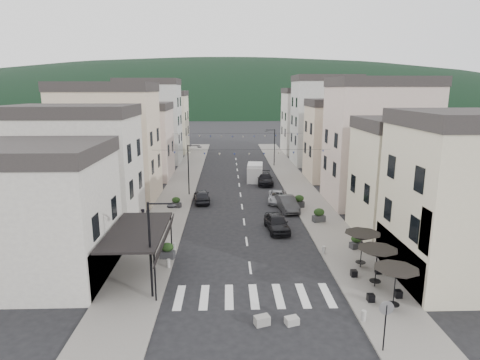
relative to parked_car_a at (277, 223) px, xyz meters
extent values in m
plane|color=black|center=(-2.80, -13.48, -0.75)|extent=(700.00, 700.00, 0.00)
cube|color=slate|center=(-10.30, 18.52, -0.69)|extent=(4.00, 76.00, 0.12)
cube|color=slate|center=(4.70, 18.52, -0.69)|extent=(4.00, 76.00, 0.12)
ellipsoid|color=black|center=(-2.80, 286.52, -0.75)|extent=(640.00, 360.00, 70.00)
cube|color=#ADA79F|center=(-18.30, -8.48, 3.25)|extent=(12.00, 8.00, 8.00)
cube|color=beige|center=(11.70, -9.48, 4.25)|extent=(10.00, 8.00, 10.00)
cube|color=black|center=(-10.30, -8.48, 2.45)|extent=(3.60, 7.50, 0.15)
cube|color=black|center=(-8.50, -8.48, 1.95)|extent=(0.34, 7.50, 0.99)
cylinder|color=black|center=(-8.60, -11.98, 0.85)|extent=(0.10, 0.10, 3.20)
cylinder|color=black|center=(-8.60, -4.98, 0.85)|extent=(0.10, 0.10, 3.20)
cube|color=#ADA79F|center=(-17.30, 0.52, 4.25)|extent=(10.00, 7.00, 10.00)
cube|color=#262323|center=(-17.30, 0.52, 9.75)|extent=(10.20, 7.14, 1.00)
cube|color=#C9AF97|center=(-17.30, 10.52, 5.25)|extent=(10.00, 8.00, 12.00)
cube|color=#262323|center=(-17.30, 10.52, 11.75)|extent=(10.20, 8.16, 1.00)
cube|color=#C0A99C|center=(-17.30, 22.52, 4.00)|extent=(10.00, 8.00, 9.50)
cube|color=#262323|center=(-17.30, 22.52, 9.25)|extent=(10.20, 8.16, 1.00)
cube|color=#A0A09B|center=(-17.30, 34.52, 5.75)|extent=(10.00, 7.00, 13.00)
cube|color=#262323|center=(-17.30, 34.52, 12.75)|extent=(10.20, 7.14, 1.00)
cube|color=beige|center=(-17.30, 46.52, 4.75)|extent=(10.00, 9.00, 11.00)
cube|color=#262323|center=(-17.30, 46.52, 10.75)|extent=(10.20, 9.18, 1.00)
cube|color=beige|center=(11.70, -1.48, 3.75)|extent=(10.00, 7.00, 9.00)
cube|color=#262323|center=(11.70, -1.48, 8.75)|extent=(10.20, 7.14, 1.00)
cube|color=#C0A99C|center=(11.70, 8.52, 5.50)|extent=(10.00, 8.00, 12.50)
cube|color=#262323|center=(11.70, 8.52, 12.25)|extent=(10.20, 8.16, 1.00)
cube|color=#C9AF97|center=(11.70, 20.52, 4.25)|extent=(10.00, 7.00, 10.00)
cube|color=#262323|center=(11.70, 20.52, 9.75)|extent=(10.20, 7.14, 1.00)
cube|color=#A0A09B|center=(11.70, 32.52, 6.00)|extent=(10.00, 8.00, 13.50)
cube|color=#262323|center=(11.70, 32.52, 13.25)|extent=(10.20, 8.16, 1.00)
cube|color=#ADA79F|center=(11.70, 44.52, 5.00)|extent=(10.00, 9.00, 11.50)
cube|color=#262323|center=(11.70, 44.52, 11.25)|extent=(10.20, 9.18, 1.00)
cylinder|color=black|center=(4.90, -13.48, 0.52)|extent=(0.06, 0.06, 2.30)
cone|color=black|center=(4.90, -13.48, 1.62)|extent=(2.50, 2.50, 0.55)
cylinder|color=black|center=(4.90, -13.48, -0.26)|extent=(0.70, 0.70, 0.04)
cylinder|color=black|center=(4.90, -10.68, 0.52)|extent=(0.06, 0.06, 2.30)
cone|color=black|center=(4.90, -10.68, 1.62)|extent=(2.50, 2.50, 0.55)
cylinder|color=black|center=(4.90, -10.68, -0.26)|extent=(0.70, 0.70, 0.04)
cylinder|color=black|center=(4.90, -7.88, 0.52)|extent=(0.06, 0.06, 2.30)
cone|color=black|center=(4.90, -7.88, 1.62)|extent=(2.50, 2.50, 0.55)
cylinder|color=black|center=(4.90, -7.88, -0.26)|extent=(0.70, 0.70, 0.04)
cylinder|color=black|center=(-8.90, -11.48, 2.25)|extent=(0.14, 0.14, 6.00)
cylinder|color=black|center=(-8.20, -11.48, 5.15)|extent=(1.40, 0.10, 0.10)
cylinder|color=black|center=(-7.55, -11.48, 5.00)|extent=(0.56, 0.56, 0.08)
cylinder|color=black|center=(-8.90, 12.52, 2.25)|extent=(0.14, 0.14, 6.00)
cylinder|color=black|center=(-8.20, 12.52, 5.15)|extent=(1.40, 0.10, 0.10)
cylinder|color=black|center=(-7.55, 12.52, 5.00)|extent=(0.56, 0.56, 0.08)
cylinder|color=black|center=(3.30, 30.52, 2.25)|extent=(0.14, 0.14, 6.00)
cylinder|color=black|center=(2.60, 30.52, 5.15)|extent=(1.40, 0.10, 0.10)
cylinder|color=black|center=(1.95, 30.52, 5.00)|extent=(0.56, 0.56, 0.08)
cylinder|color=black|center=(3.00, -16.98, 0.50)|extent=(0.07, 0.07, 2.50)
cylinder|color=slate|center=(3.00, -16.98, 1.60)|extent=(0.70, 0.04, 0.70)
cylinder|color=gray|center=(-8.50, -7.48, -0.33)|extent=(0.26, 0.26, 0.60)
cylinder|color=gray|center=(-8.50, -4.48, -0.33)|extent=(0.26, 0.26, 0.60)
cylinder|color=gray|center=(2.90, -5.48, -0.33)|extent=(0.26, 0.26, 0.60)
cylinder|color=gray|center=(2.90, -14.48, -0.33)|extent=(0.26, 0.26, 0.60)
cylinder|color=black|center=(-2.80, 8.52, 5.25)|extent=(19.00, 0.02, 0.02)
cone|color=beige|center=(-11.51, 8.52, 5.06)|extent=(0.28, 0.28, 0.24)
cone|color=navy|center=(-9.93, 8.52, 4.98)|extent=(0.28, 0.28, 0.24)
cone|color=beige|center=(-8.34, 8.52, 4.90)|extent=(0.28, 0.28, 0.24)
cone|color=navy|center=(-6.76, 8.52, 4.83)|extent=(0.28, 0.28, 0.24)
cone|color=beige|center=(-5.17, 8.52, 4.79)|extent=(0.28, 0.28, 0.24)
cone|color=navy|center=(-3.59, 8.52, 4.76)|extent=(0.28, 0.28, 0.24)
cone|color=beige|center=(-2.01, 8.52, 4.76)|extent=(0.28, 0.28, 0.24)
cone|color=navy|center=(-0.42, 8.52, 4.79)|extent=(0.28, 0.28, 0.24)
cone|color=beige|center=(1.16, 8.52, 4.83)|extent=(0.28, 0.28, 0.24)
cone|color=navy|center=(2.74, 8.52, 4.90)|extent=(0.28, 0.28, 0.24)
cone|color=beige|center=(4.33, 8.52, 4.98)|extent=(0.28, 0.28, 0.24)
cone|color=navy|center=(5.91, 8.52, 5.06)|extent=(0.28, 0.28, 0.24)
cylinder|color=black|center=(-2.80, 24.52, 5.25)|extent=(19.00, 0.02, 0.02)
cone|color=beige|center=(-11.51, 24.52, 5.06)|extent=(0.28, 0.28, 0.24)
cone|color=navy|center=(-9.93, 24.52, 4.98)|extent=(0.28, 0.28, 0.24)
cone|color=beige|center=(-8.34, 24.52, 4.90)|extent=(0.28, 0.28, 0.24)
cone|color=navy|center=(-6.76, 24.52, 4.83)|extent=(0.28, 0.28, 0.24)
cone|color=beige|center=(-5.17, 24.52, 4.79)|extent=(0.28, 0.28, 0.24)
cone|color=navy|center=(-3.59, 24.52, 4.76)|extent=(0.28, 0.28, 0.24)
cone|color=beige|center=(-2.01, 24.52, 4.76)|extent=(0.28, 0.28, 0.24)
cone|color=navy|center=(-0.42, 24.52, 4.79)|extent=(0.28, 0.28, 0.24)
cone|color=beige|center=(1.16, 24.52, 4.83)|extent=(0.28, 0.28, 0.24)
cone|color=navy|center=(2.74, 24.52, 4.90)|extent=(0.28, 0.28, 0.24)
cone|color=beige|center=(4.33, 24.52, 4.98)|extent=(0.28, 0.28, 0.24)
cone|color=navy|center=(5.91, 24.52, 5.06)|extent=(0.28, 0.28, 0.24)
imported|color=black|center=(0.00, 0.00, 0.00)|extent=(2.20, 4.55, 1.50)
imported|color=#2D2D2F|center=(1.80, 6.03, 0.00)|extent=(2.14, 4.70, 1.50)
imported|color=#919399|center=(1.18, 9.20, -0.14)|extent=(2.54, 4.62, 1.23)
imported|color=black|center=(0.60, 17.88, -0.03)|extent=(2.11, 4.99, 1.44)
imported|color=black|center=(-7.21, 9.42, -0.04)|extent=(2.18, 4.36, 1.43)
cube|color=silver|center=(-0.53, 20.33, 0.31)|extent=(2.50, 5.24, 2.11)
cube|color=silver|center=(-0.60, 19.70, 1.41)|extent=(2.28, 3.55, 0.53)
cylinder|color=black|center=(-1.56, 18.52, -0.38)|extent=(0.34, 0.76, 0.74)
cylinder|color=black|center=(0.12, 18.35, -0.38)|extent=(0.34, 0.76, 0.74)
cylinder|color=black|center=(-1.19, 22.30, -0.38)|extent=(0.34, 0.76, 0.74)
cylinder|color=black|center=(0.49, 22.13, -0.38)|extent=(0.34, 0.76, 0.74)
imported|color=black|center=(-11.57, -3.22, 0.15)|extent=(0.64, 0.49, 1.56)
imported|color=black|center=(-12.00, 1.34, 0.16)|extent=(0.95, 0.87, 1.59)
cube|color=gray|center=(-2.56, -14.48, -0.50)|extent=(0.92, 0.74, 0.50)
cube|color=gray|center=(-0.96, -14.48, -0.55)|extent=(0.82, 0.69, 0.40)
cube|color=#2F2F32|center=(-8.80, -5.88, -0.36)|extent=(1.14, 0.75, 0.53)
ellipsoid|color=black|center=(-8.80, -5.88, 0.22)|extent=(0.93, 0.59, 0.68)
cube|color=#29292C|center=(-9.76, 7.14, -0.38)|extent=(1.13, 0.85, 0.50)
ellipsoid|color=black|center=(-9.76, 7.14, 0.17)|extent=(0.88, 0.56, 0.64)
cube|color=#2C2C2F|center=(5.68, -4.48, -0.38)|extent=(1.10, 0.81, 0.49)
ellipsoid|color=black|center=(5.68, -4.48, 0.16)|extent=(0.87, 0.55, 0.63)
cube|color=#313134|center=(4.20, 2.04, -0.34)|extent=(1.26, 0.86, 0.57)
ellipsoid|color=black|center=(4.20, 2.04, 0.29)|extent=(1.01, 0.64, 0.74)
cube|color=#29292B|center=(3.20, 6.92, -0.34)|extent=(1.20, 0.74, 0.57)
ellipsoid|color=black|center=(3.20, 6.92, 0.29)|extent=(1.01, 0.64, 0.74)
camera|label=1|loc=(-4.36, -33.57, 11.52)|focal=30.00mm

